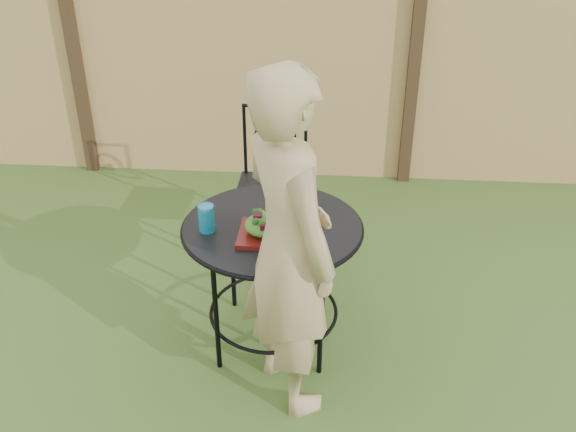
% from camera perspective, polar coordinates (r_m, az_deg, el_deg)
% --- Properties ---
extents(ground, '(60.00, 60.00, 0.00)m').
position_cam_1_polar(ground, '(3.61, -8.46, -11.50)').
color(ground, '#274115').
rests_on(ground, ground).
extents(fence, '(8.00, 0.12, 1.90)m').
position_cam_1_polar(fence, '(5.07, -4.06, 13.64)').
color(fence, tan).
rests_on(fence, ground).
extents(patio_table, '(0.92, 0.92, 0.72)m').
position_cam_1_polar(patio_table, '(3.30, -1.37, -2.86)').
color(patio_table, black).
rests_on(patio_table, ground).
extents(patio_chair, '(0.46, 0.46, 0.95)m').
position_cam_1_polar(patio_chair, '(4.17, -1.32, 3.35)').
color(patio_chair, black).
rests_on(patio_chair, ground).
extents(diner, '(0.67, 0.73, 1.68)m').
position_cam_1_polar(diner, '(2.83, 0.05, -2.79)').
color(diner, '#A1895C').
rests_on(diner, ground).
extents(salad_plate, '(0.27, 0.27, 0.02)m').
position_cam_1_polar(salad_plate, '(3.13, -1.93, -1.60)').
color(salad_plate, '#3E0F08').
rests_on(salad_plate, patio_table).
extents(salad, '(0.21, 0.21, 0.08)m').
position_cam_1_polar(salad, '(3.10, -1.95, -0.79)').
color(salad, '#235614').
rests_on(salad, salad_plate).
extents(fork, '(0.01, 0.01, 0.18)m').
position_cam_1_polar(fork, '(3.03, -1.80, 1.31)').
color(fork, silver).
rests_on(fork, salad).
extents(drinking_glass, '(0.08, 0.08, 0.14)m').
position_cam_1_polar(drinking_glass, '(3.17, -7.26, -0.19)').
color(drinking_glass, '#0E7EA3').
rests_on(drinking_glass, patio_table).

